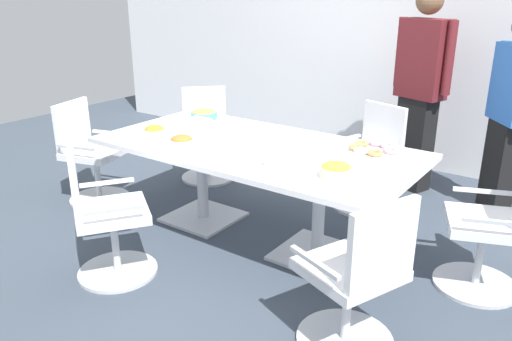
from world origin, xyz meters
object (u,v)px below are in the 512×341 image
Objects in this scene: office_chair_0 at (206,139)px; office_chair_1 at (90,158)px; office_chair_3 at (356,283)px; snack_bowl_pretzels at (182,142)px; office_chair_5 at (369,163)px; snack_bowl_chips_orange at (154,132)px; person_standing_1 at (511,113)px; donut_platter at (373,149)px; person_standing_0 at (420,87)px; plate_stack at (278,161)px; office_chair_4 at (493,232)px; conference_table at (256,161)px; office_chair_2 at (104,221)px; snack_bowl_chips_yellow at (336,170)px; napkin_pile at (197,124)px; snack_bowl_cookies at (204,114)px.

office_chair_0 is 1.00× the size of office_chair_1.
office_chair_3 is 1.68m from snack_bowl_pretzels.
office_chair_0 is at bearing 26.18° from office_chair_5.
office_chair_5 is at bearing 143.44° from office_chair_0.
office_chair_1 is at bearing 177.89° from snack_bowl_chips_orange.
person_standing_1 is 4.79× the size of donut_platter.
office_chair_1 is 0.54× the size of person_standing_1.
person_standing_0 is 10.39× the size of snack_bowl_pretzels.
snack_bowl_pretzels reaches higher than plate_stack.
person_standing_1 is (-0.22, 1.37, 0.47)m from office_chair_4.
plate_stack is at bearing -121.73° from donut_platter.
conference_table is at bearing 78.57° from office_chair_3.
snack_bowl_chips_yellow is at bearing 66.37° from office_chair_2.
snack_bowl_chips_yellow is at bearing 1.65° from snack_bowl_chips_orange.
office_chair_0 is 5.07× the size of napkin_pile.
napkin_pile is (-2.31, -0.19, 0.39)m from office_chair_4.
plate_stack reaches higher than conference_table.
snack_bowl_chips_orange is (0.90, -0.03, 0.39)m from office_chair_1.
office_chair_2 is at bearing -81.34° from napkin_pile.
snack_bowl_chips_yellow is (0.79, -0.26, 0.17)m from conference_table.
snack_bowl_pretzels is 1.38m from donut_platter.
snack_bowl_cookies is 0.68× the size of donut_platter.
office_chair_1 is 2.06m from plate_stack.
snack_bowl_chips_yellow is at bearing 59.48° from office_chair_3.
snack_bowl_chips_yellow is (1.98, -1.05, 0.39)m from office_chair_0.
office_chair_1 is 3.82× the size of snack_bowl_cookies.
snack_bowl_chips_yellow is at bearing 123.17° from person_standing_1.
person_standing_0 is at bearing 52.06° from napkin_pile.
donut_platter is (-0.67, -1.28, -0.10)m from person_standing_1.
office_chair_3 is 0.54× the size of person_standing_1.
snack_bowl_chips_orange is (-1.22, -1.36, 0.39)m from office_chair_5.
conference_table is 2.64× the size of office_chair_4.
snack_bowl_chips_yellow is 0.86× the size of snack_bowl_cookies.
office_chair_3 is 2.08m from napkin_pile.
snack_bowl_pretzels reaches higher than snack_bowl_chips_yellow.
office_chair_5 is at bearing 100.24° from office_chair_2.
office_chair_2 is 1.00× the size of office_chair_3.
office_chair_5 is (0.47, 1.06, -0.22)m from conference_table.
office_chair_1 is (-1.65, -0.27, -0.22)m from conference_table.
office_chair_2 is 1.70m from office_chair_3.
office_chair_4 is 1.87m from person_standing_0.
person_standing_0 is at bearing 64.20° from snack_bowl_pretzels.
snack_bowl_pretzels reaches higher than donut_platter.
office_chair_1 and office_chair_4 have the same top height.
donut_platter is 1.85× the size of plate_stack.
office_chair_3 is 5.05× the size of snack_bowl_pretzels.
conference_table is 11.64× the size of snack_bowl_chips_yellow.
snack_bowl_chips_yellow is at bearing -13.18° from napkin_pile.
napkin_pile reaches higher than donut_platter.
person_standing_0 is 9.07× the size of snack_bowl_chips_yellow.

